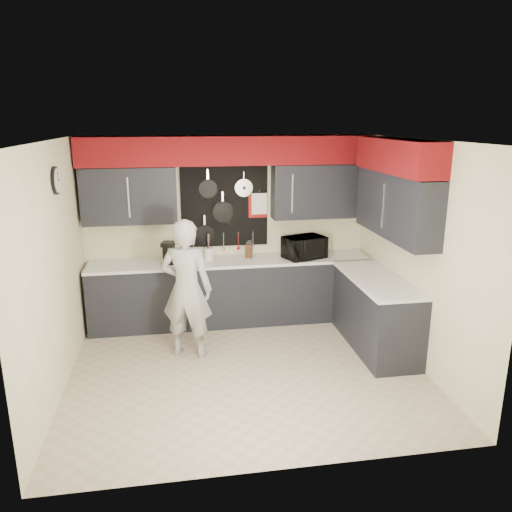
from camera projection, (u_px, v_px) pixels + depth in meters
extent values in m
plane|color=#BCA692|center=(247.00, 369.00, 5.80)|extent=(4.00, 4.00, 0.00)
cube|color=#FAF0C1|center=(228.00, 228.00, 7.11)|extent=(4.00, 0.01, 2.60)
cube|color=black|center=(129.00, 196.00, 6.62)|extent=(1.24, 0.32, 0.75)
cube|color=black|center=(319.00, 191.00, 7.03)|extent=(1.34, 0.32, 0.75)
cube|color=maroon|center=(229.00, 151.00, 6.65)|extent=(3.94, 0.36, 0.38)
cube|color=black|center=(225.00, 206.00, 7.01)|extent=(1.22, 0.03, 1.15)
cylinder|color=black|center=(208.00, 189.00, 6.87)|extent=(0.26, 0.04, 0.26)
cylinder|color=black|center=(223.00, 212.00, 6.99)|extent=(0.30, 0.04, 0.30)
cylinder|color=black|center=(205.00, 234.00, 7.03)|extent=(0.27, 0.04, 0.27)
cylinder|color=silver|center=(244.00, 188.00, 6.95)|extent=(0.25, 0.02, 0.25)
cube|color=#960E0B|center=(258.00, 206.00, 7.07)|extent=(0.26, 0.01, 0.34)
cube|color=white|center=(259.00, 204.00, 7.05)|extent=(0.22, 0.01, 0.30)
cylinder|color=silver|center=(194.00, 242.00, 7.05)|extent=(0.01, 0.01, 0.20)
cylinder|color=silver|center=(209.00, 241.00, 7.08)|extent=(0.01, 0.01, 0.20)
cylinder|color=silver|center=(224.00, 241.00, 7.11)|extent=(0.01, 0.01, 0.20)
cylinder|color=silver|center=(238.00, 240.00, 7.15)|extent=(0.01, 0.01, 0.20)
cylinder|color=silver|center=(253.00, 240.00, 7.18)|extent=(0.01, 0.01, 0.20)
cube|color=#FAF0C1|center=(416.00, 254.00, 5.77)|extent=(0.01, 3.50, 2.60)
cube|color=black|center=(396.00, 205.00, 5.89)|extent=(0.32, 1.70, 0.75)
cube|color=maroon|center=(398.00, 156.00, 5.73)|extent=(0.36, 1.70, 0.38)
cube|color=#FAF0C1|center=(55.00, 271.00, 5.14)|extent=(0.01, 3.50, 2.60)
cylinder|color=black|center=(56.00, 180.00, 5.29)|extent=(0.04, 0.30, 0.30)
cylinder|color=white|center=(58.00, 180.00, 5.29)|extent=(0.01, 0.26, 0.26)
cube|color=black|center=(232.00, 292.00, 7.06)|extent=(3.90, 0.60, 0.88)
cube|color=white|center=(231.00, 261.00, 6.93)|extent=(3.90, 0.63, 0.04)
cube|color=black|center=(376.00, 314.00, 6.28)|extent=(0.60, 1.60, 0.88)
cube|color=white|center=(377.00, 279.00, 6.16)|extent=(0.63, 1.60, 0.04)
cube|color=black|center=(234.00, 325.00, 6.92)|extent=(3.90, 0.06, 0.10)
imported|color=black|center=(304.00, 247.00, 6.97)|extent=(0.65, 0.54, 0.31)
cube|color=#3D2313|center=(249.00, 251.00, 7.00)|extent=(0.11, 0.11, 0.20)
cylinder|color=white|center=(209.00, 254.00, 6.91)|extent=(0.13, 0.13, 0.17)
cube|color=black|center=(169.00, 262.00, 6.75)|extent=(0.21, 0.23, 0.03)
cube|color=black|center=(169.00, 251.00, 6.78)|extent=(0.17, 0.10, 0.27)
cube|color=black|center=(168.00, 244.00, 6.69)|extent=(0.21, 0.23, 0.05)
cylinder|color=black|center=(169.00, 257.00, 6.72)|extent=(0.10, 0.10, 0.13)
imported|color=#AAAAA8|center=(187.00, 289.00, 5.93)|extent=(0.72, 0.59, 1.71)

